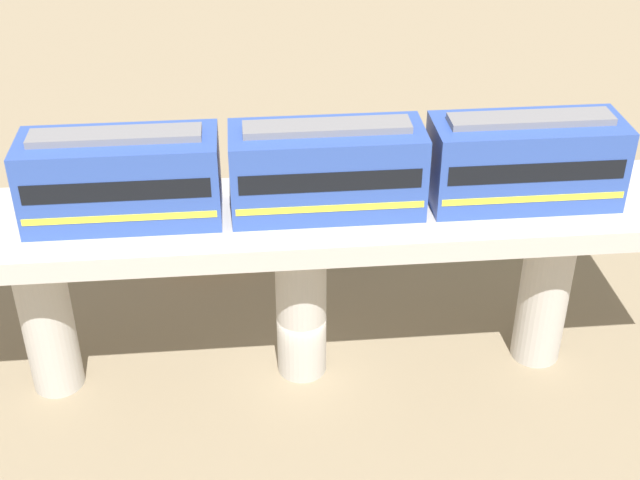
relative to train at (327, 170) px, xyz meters
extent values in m
plane|color=#84755B|center=(0.00, -0.94, -8.73)|extent=(120.00, 120.00, 0.00)
cylinder|color=#B7B2AA|center=(0.00, -10.32, -5.53)|extent=(1.90, 1.90, 6.40)
cylinder|color=#B7B2AA|center=(0.00, -0.94, -5.53)|extent=(1.90, 1.90, 6.40)
cylinder|color=#B7B2AA|center=(0.00, 8.43, -5.53)|extent=(1.90, 1.90, 6.40)
cube|color=#B7B2AA|center=(0.00, -0.94, -1.93)|extent=(5.20, 28.85, 0.80)
cube|color=#2D4CA5|center=(0.00, -6.95, -0.03)|extent=(2.60, 6.60, 3.00)
cube|color=black|center=(0.00, -6.95, 0.22)|extent=(2.64, 6.07, 0.70)
cube|color=yellow|center=(0.00, -6.95, -0.78)|extent=(2.64, 6.34, 0.24)
cube|color=slate|center=(0.00, -6.95, 1.59)|extent=(1.10, 5.61, 0.24)
cube|color=#2D4CA5|center=(0.00, 0.00, -0.03)|extent=(2.60, 6.60, 3.00)
cube|color=black|center=(0.00, 0.00, 0.22)|extent=(2.64, 6.07, 0.70)
cube|color=yellow|center=(0.00, 0.00, -0.78)|extent=(2.64, 6.34, 0.24)
cube|color=slate|center=(0.00, 0.00, 1.59)|extent=(1.10, 5.61, 0.24)
cube|color=#2D4CA5|center=(0.00, 6.95, -0.03)|extent=(2.60, 6.60, 3.00)
cube|color=black|center=(0.00, 6.95, 0.22)|extent=(2.64, 6.07, 0.70)
cube|color=yellow|center=(0.00, 6.95, -0.78)|extent=(2.64, 6.34, 0.24)
cube|color=slate|center=(0.00, 6.95, 1.59)|extent=(1.10, 5.61, 0.24)
cube|color=orange|center=(-9.29, -4.71, -8.23)|extent=(2.38, 4.41, 1.00)
cube|color=black|center=(-9.29, -4.56, -7.35)|extent=(1.95, 2.51, 0.76)
cube|color=black|center=(-10.02, 1.58, -8.23)|extent=(2.45, 4.43, 1.00)
cube|color=black|center=(-10.02, 1.73, -7.35)|extent=(1.99, 2.53, 0.76)
cylinder|color=brown|center=(-11.13, 9.10, -7.36)|extent=(0.36, 0.36, 2.74)
sphere|color=#2D7233|center=(-11.13, 9.10, -5.17)|extent=(2.98, 2.98, 2.98)
camera|label=1|loc=(26.35, -2.70, 13.78)|focal=48.89mm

